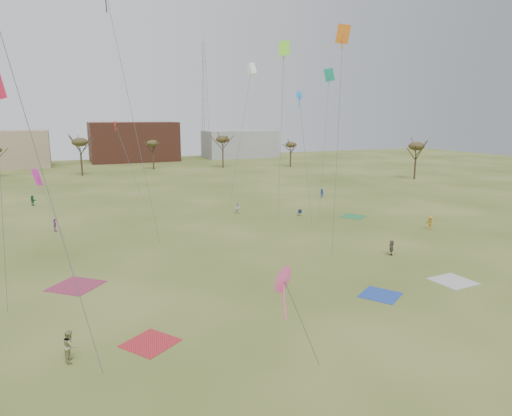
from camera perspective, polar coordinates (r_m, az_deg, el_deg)
name	(u,v)px	position (r m, az deg, el deg)	size (l,w,h in m)	color
ground	(321,312)	(34.16, 8.23, -12.85)	(260.00, 260.00, 0.00)	#3F5119
spectator_fore_b	(70,346)	(29.51, -22.35, -15.73)	(0.93, 0.72, 1.91)	#908D5B
spectator_fore_c	(391,248)	(48.50, 16.67, -4.81)	(1.46, 0.46, 1.57)	brown
flyer_mid_b	(430,223)	(60.76, 21.04, -1.74)	(1.13, 0.65, 1.76)	#BE8823
spectator_mid_d	(55,225)	(60.97, -23.97, -1.98)	(0.96, 0.40, 1.64)	purple
spectator_mid_e	(238,208)	(66.02, -2.34, -0.01)	(0.78, 0.61, 1.61)	silver
flyer_far_a	(33,200)	(80.08, -26.29, 0.86)	(1.53, 0.49, 1.65)	#216437
flyer_far_c	(322,193)	(79.81, 8.27, 1.87)	(0.99, 0.57, 1.54)	navy
blanket_red	(150,343)	(30.46, -13.14, -16.23)	(2.86, 2.86, 0.03)	red
blanket_blue	(380,295)	(38.08, 15.37, -10.52)	(2.83, 2.83, 0.03)	#2648A5
blanket_cream	(453,281)	(43.13, 23.54, -8.45)	(3.14, 3.14, 0.03)	beige
blanket_plum	(76,286)	(41.45, -21.70, -9.10)	(3.66, 3.66, 0.03)	#942D4A
blanket_olive	(353,217)	(65.52, 12.08, -1.07)	(3.09, 3.09, 0.03)	#2D7B44
camp_chair_right	(299,214)	(64.90, 5.48, -0.75)	(0.74, 0.73, 0.87)	#131936
kites_aloft	(212,61)	(55.41, -5.60, 17.98)	(52.45, 54.45, 25.60)	red
tree_line	(126,147)	(106.58, -16.08, 7.39)	(117.44, 49.32, 8.91)	#3A2B1E
building_brick	(134,142)	(148.14, -15.15, 8.07)	(26.00, 16.00, 12.00)	brown
building_grey	(240,144)	(155.33, -2.02, 8.05)	(24.00, 12.00, 9.00)	gray
radio_tower	(205,100)	(158.43, -6.47, 13.38)	(1.51, 1.72, 41.00)	#9EA3A8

